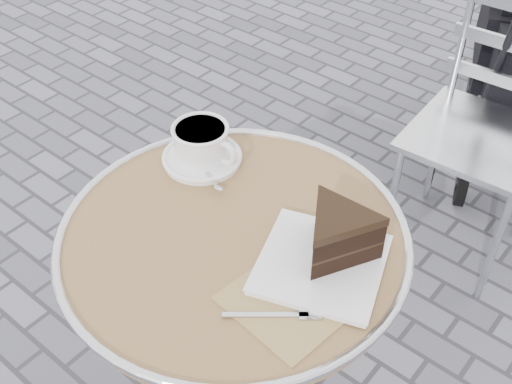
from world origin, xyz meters
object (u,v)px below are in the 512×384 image
Objects in this scene: cafe_table at (235,288)px; cake_plate_set at (333,242)px; bistro_chair at (498,99)px; cappuccino_set at (202,147)px.

cake_plate_set is at bearing 18.10° from cafe_table.
cappuccino_set is at bearing -112.77° from bistro_chair.
bistro_chair is at bearing 83.42° from cafe_table.
cappuccino_set is 1.03m from bistro_chair.
cafe_table is at bearing 178.35° from cake_plate_set.
cappuccino_set is 0.51× the size of cake_plate_set.
bistro_chair reaches higher than cake_plate_set.
cake_plate_set is (0.19, 0.06, 0.22)m from cafe_table.
cafe_table is 0.82× the size of bistro_chair.
cappuccino_set is at bearing 150.32° from cake_plate_set.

